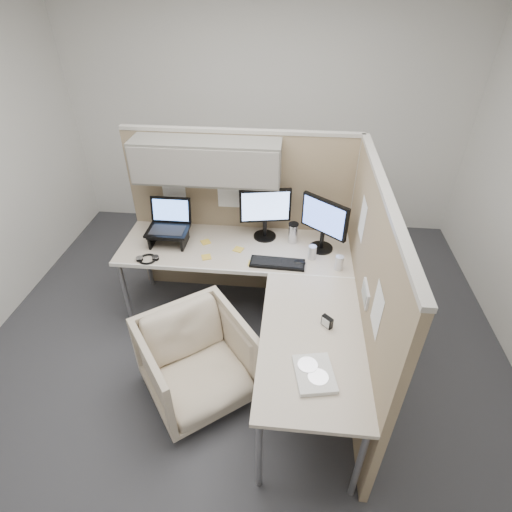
# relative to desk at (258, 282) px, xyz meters

# --- Properties ---
(ground) EXTENTS (4.50, 4.50, 0.00)m
(ground) POSITION_rel_desk_xyz_m (-0.12, -0.13, -0.69)
(ground) COLOR #343539
(ground) RESTS_ON ground
(partition_back) EXTENTS (2.00, 0.36, 1.63)m
(partition_back) POSITION_rel_desk_xyz_m (-0.34, 0.70, 0.41)
(partition_back) COLOR #988263
(partition_back) RESTS_ON ground
(partition_right) EXTENTS (0.07, 2.03, 1.63)m
(partition_right) POSITION_rel_desk_xyz_m (0.78, -0.19, 0.13)
(partition_right) COLOR #988263
(partition_right) RESTS_ON ground
(desk) EXTENTS (2.00, 1.98, 0.73)m
(desk) POSITION_rel_desk_xyz_m (0.00, 0.00, 0.00)
(desk) COLOR beige
(desk) RESTS_ON ground
(office_chair) EXTENTS (0.98, 0.97, 0.74)m
(office_chair) POSITION_rel_desk_xyz_m (-0.39, -0.53, -0.32)
(office_chair) COLOR beige
(office_chair) RESTS_ON ground
(monitor_left) EXTENTS (0.44, 0.20, 0.47)m
(monitor_left) POSITION_rel_desk_xyz_m (0.01, 0.59, 0.32)
(monitor_left) COLOR black
(monitor_left) RESTS_ON desk
(monitor_right) EXTENTS (0.36, 0.31, 0.47)m
(monitor_right) POSITION_rel_desk_xyz_m (0.50, 0.45, 0.32)
(monitor_right) COLOR black
(monitor_right) RESTS_ON desk
(laptop_station) EXTENTS (0.35, 0.30, 0.37)m
(laptop_station) POSITION_rel_desk_xyz_m (-0.81, 0.43, 0.18)
(laptop_station) COLOR black
(laptop_station) RESTS_ON desk
(keyboard) EXTENTS (0.45, 0.17, 0.02)m
(keyboard) POSITION_rel_desk_xyz_m (0.14, 0.19, 0.05)
(keyboard) COLOR black
(keyboard) RESTS_ON desk
(mouse) EXTENTS (0.11, 0.08, 0.04)m
(mouse) POSITION_rel_desk_xyz_m (0.32, 0.21, 0.06)
(mouse) COLOR black
(mouse) RESTS_ON desk
(travel_mug) EXTENTS (0.09, 0.09, 0.19)m
(travel_mug) POSITION_rel_desk_xyz_m (0.26, 0.54, 0.14)
(travel_mug) COLOR silver
(travel_mug) RESTS_ON desk
(soda_can_green) EXTENTS (0.07, 0.07, 0.12)m
(soda_can_green) POSITION_rel_desk_xyz_m (0.63, 0.18, 0.10)
(soda_can_green) COLOR silver
(soda_can_green) RESTS_ON desk
(soda_can_silver) EXTENTS (0.07, 0.07, 0.12)m
(soda_can_silver) POSITION_rel_desk_xyz_m (0.42, 0.30, 0.10)
(soda_can_silver) COLOR silver
(soda_can_silver) RESTS_ON desk
(sticky_note_d) EXTENTS (0.10, 0.10, 0.01)m
(sticky_note_d) POSITION_rel_desk_xyz_m (-0.20, 0.37, 0.05)
(sticky_note_d) COLOR gold
(sticky_note_d) RESTS_ON desk
(sticky_note_c) EXTENTS (0.10, 0.10, 0.01)m
(sticky_note_c) POSITION_rel_desk_xyz_m (-0.50, 0.45, 0.05)
(sticky_note_c) COLOR gold
(sticky_note_c) RESTS_ON desk
(sticky_note_a) EXTENTS (0.10, 0.10, 0.01)m
(sticky_note_a) POSITION_rel_desk_xyz_m (-0.45, 0.23, 0.05)
(sticky_note_a) COLOR gold
(sticky_note_a) RESTS_ON desk
(sticky_note_b) EXTENTS (0.08, 0.08, 0.01)m
(sticky_note_b) POSITION_rel_desk_xyz_m (-0.06, 0.18, 0.05)
(sticky_note_b) COLOR gold
(sticky_note_b) RESTS_ON desk
(headphones) EXTENTS (0.18, 0.17, 0.03)m
(headphones) POSITION_rel_desk_xyz_m (-0.92, 0.14, 0.06)
(headphones) COLOR black
(headphones) RESTS_ON desk
(paper_stack) EXTENTS (0.27, 0.32, 0.03)m
(paper_stack) POSITION_rel_desk_xyz_m (0.42, -0.88, 0.06)
(paper_stack) COLOR white
(paper_stack) RESTS_ON desk
(desk_clock) EXTENTS (0.08, 0.08, 0.08)m
(desk_clock) POSITION_rel_desk_xyz_m (0.51, -0.46, 0.08)
(desk_clock) COLOR black
(desk_clock) RESTS_ON desk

